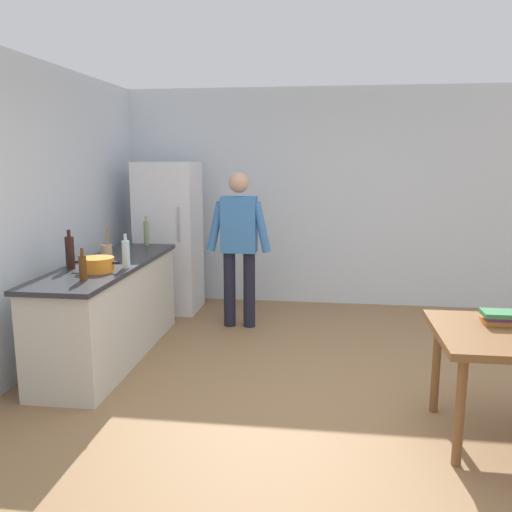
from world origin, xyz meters
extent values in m
plane|color=#936D47|center=(0.00, 0.00, 0.00)|extent=(14.00, 14.00, 0.00)
cube|color=silver|center=(0.00, 3.00, 1.35)|extent=(6.40, 0.12, 2.70)
cube|color=silver|center=(-2.60, 0.20, 1.35)|extent=(0.12, 5.60, 2.70)
cube|color=beige|center=(-2.00, 0.80, 0.43)|extent=(0.60, 2.12, 0.86)
cube|color=#2D2D33|center=(-2.00, 0.80, 0.88)|extent=(0.64, 2.20, 0.04)
cube|color=white|center=(-1.90, 2.40, 0.90)|extent=(0.70, 0.64, 1.80)
cylinder|color=#B2B2B7|center=(-1.68, 2.06, 1.10)|extent=(0.02, 0.02, 0.40)
cylinder|color=#1E1E2D|center=(-1.06, 1.85, 0.42)|extent=(0.13, 0.13, 0.84)
cylinder|color=#1E1E2D|center=(-0.84, 1.85, 0.42)|extent=(0.13, 0.13, 0.84)
cube|color=#3D75B7|center=(-0.95, 1.85, 1.14)|extent=(0.38, 0.22, 0.60)
sphere|color=tan|center=(-0.95, 1.85, 1.59)|extent=(0.22, 0.22, 0.22)
cylinder|color=#3D75B7|center=(-1.20, 1.81, 1.12)|extent=(0.20, 0.09, 0.55)
cylinder|color=#3D75B7|center=(-0.70, 1.81, 1.12)|extent=(0.20, 0.09, 0.55)
cylinder|color=brown|center=(0.80, -0.65, 0.35)|extent=(0.06, 0.06, 0.70)
cylinder|color=brown|center=(0.80, 0.05, 0.35)|extent=(0.06, 0.06, 0.70)
cylinder|color=orange|center=(-1.93, 0.44, 0.96)|extent=(0.28, 0.28, 0.12)
cube|color=black|center=(-2.10, 0.44, 0.98)|extent=(0.06, 0.03, 0.02)
cube|color=black|center=(-1.76, 0.44, 0.98)|extent=(0.06, 0.03, 0.02)
cylinder|color=tan|center=(-2.08, 0.97, 0.97)|extent=(0.11, 0.11, 0.14)
cylinder|color=olive|center=(-2.06, 0.97, 1.11)|extent=(0.02, 0.05, 0.22)
cylinder|color=olive|center=(-2.06, 0.96, 1.11)|extent=(0.02, 0.04, 0.22)
cylinder|color=silver|center=(-1.75, 0.61, 1.02)|extent=(0.07, 0.07, 0.24)
cylinder|color=silver|center=(-1.75, 0.61, 1.17)|extent=(0.03, 0.03, 0.06)
cylinder|color=gray|center=(-1.97, 1.80, 1.03)|extent=(0.06, 0.06, 0.26)
cylinder|color=gray|center=(-1.97, 1.80, 1.19)|extent=(0.02, 0.02, 0.06)
cylinder|color=black|center=(-2.22, 0.52, 1.04)|extent=(0.08, 0.08, 0.28)
cylinder|color=black|center=(-2.22, 0.52, 1.21)|extent=(0.03, 0.03, 0.06)
cylinder|color=#5B3314|center=(-1.90, 0.10, 1.00)|extent=(0.06, 0.06, 0.20)
cylinder|color=#5B3314|center=(-1.90, 0.10, 1.13)|extent=(0.02, 0.02, 0.06)
cube|color=orange|center=(1.15, -0.13, 0.76)|extent=(0.21, 0.15, 0.03)
cube|color=#753D7F|center=(1.16, -0.13, 0.79)|extent=(0.20, 0.14, 0.03)
cube|color=#387A47|center=(1.16, -0.15, 0.83)|extent=(0.26, 0.17, 0.03)
camera|label=1|loc=(-0.03, -3.72, 1.85)|focal=36.96mm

